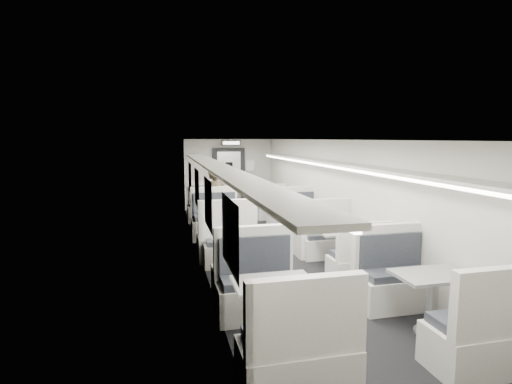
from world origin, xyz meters
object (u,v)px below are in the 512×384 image
booth_left_c (236,257)px  vestibule_door (229,179)px  booth_right_b (308,227)px  booth_left_d (274,313)px  passenger (216,201)px  booth_right_c (340,249)px  booth_right_d (431,303)px  exit_sign (231,143)px  booth_right_a (279,211)px  booth_left_b (220,229)px  booth_left_a (209,213)px

booth_left_c → vestibule_door: (1.00, 6.83, 0.67)m
booth_right_b → vestibule_door: vestibule_door is taller
booth_left_d → passenger: passenger is taller
booth_right_b → booth_right_c: bearing=-90.0°
booth_left_d → booth_right_d: size_ratio=1.03×
booth_left_c → exit_sign: bearing=81.0°
vestibule_door → exit_sign: bearing=-90.0°
booth_right_a → passenger: size_ratio=1.12×
booth_left_c → booth_left_b: bearing=90.0°
booth_left_c → booth_right_c: (2.00, 0.07, -0.01)m
booth_left_b → booth_right_d: size_ratio=1.06×
booth_left_a → exit_sign: 3.08m
booth_right_c → booth_left_b: bearing=136.5°
booth_left_a → booth_left_c: 4.11m
booth_left_a → passenger: passenger is taller
booth_left_a → booth_right_b: booth_right_b is taller
booth_right_a → passenger: bearing=-152.7°
booth_left_b → booth_left_a: bearing=90.0°
booth_right_b → passenger: 2.41m
booth_left_d → booth_right_b: (2.00, 4.21, -0.00)m
booth_right_a → booth_right_d: bearing=-90.0°
vestibule_door → booth_left_b: bearing=-101.6°
booth_left_a → booth_right_a: (2.00, 0.04, -0.05)m
vestibule_door → booth_left_c: bearing=-98.3°
booth_left_b → booth_left_c: (0.00, -1.97, -0.05)m
booth_left_d → booth_right_d: booth_left_d is taller
booth_right_d → vestibule_door: size_ratio=1.06×
booth_left_b → passenger: size_ratio=1.35×
booth_left_b → booth_right_a: size_ratio=1.21×
booth_right_a → vestibule_door: vestibule_door is taller
booth_right_a → passenger: (-1.94, -1.00, 0.52)m
booth_right_a → vestibule_door: (-1.00, 2.68, 0.69)m
booth_left_a → passenger: (0.06, -0.96, 0.47)m
booth_left_a → vestibule_door: size_ratio=1.05×
booth_left_a → booth_left_d: booth_left_d is taller
booth_left_b → exit_sign: bearing=77.1°
booth_left_a → booth_right_d: 6.95m
booth_left_a → booth_right_b: (2.00, -2.32, 0.01)m
booth_right_d → passenger: size_ratio=1.28×
vestibule_door → exit_sign: exit_sign is taller
booth_left_b → booth_left_d: booth_left_b is taller
booth_right_d → passenger: bearing=108.8°
exit_sign → booth_left_a: bearing=-114.2°
booth_left_b → passenger: 1.26m
booth_left_d → booth_left_c: bearing=90.0°
booth_right_d → exit_sign: bearing=96.4°
booth_left_c → booth_right_a: size_ratio=1.05×
booth_left_c → exit_sign: 6.70m
booth_left_c → booth_right_d: (2.00, -2.55, 0.03)m
booth_left_d → vestibule_door: (1.00, 9.25, 0.63)m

